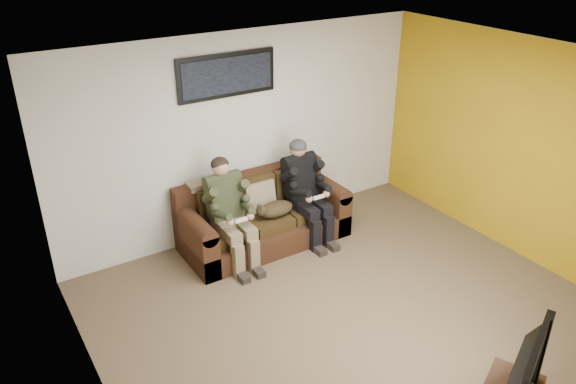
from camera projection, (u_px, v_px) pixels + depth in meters
floor at (352, 314)px, 5.91m from camera, size 5.00×5.00×0.00m
ceiling at (367, 70)px, 4.76m from camera, size 5.00×5.00×0.00m
wall_back at (246, 135)px, 7.04m from camera, size 5.00×0.00×5.00m
wall_left at (93, 290)px, 4.13m from camera, size 0.00×4.50×4.50m
wall_right at (527, 152)px, 6.53m from camera, size 0.00×4.50×4.50m
accent_wall_right at (526, 152)px, 6.53m from camera, size 0.00×4.50×4.50m
sofa at (262, 218)px, 7.13m from camera, size 2.09×0.90×0.85m
throw_pillow at (260, 197)px, 7.03m from camera, size 0.40×0.19×0.40m
throw_blanket at (205, 184)px, 6.79m from camera, size 0.43×0.21×0.08m
person_left at (229, 207)px, 6.57m from camera, size 0.51×0.87×1.27m
person_right at (305, 185)px, 7.08m from camera, size 0.51×0.86×1.28m
cat at (275, 209)px, 6.92m from camera, size 0.66×0.26×0.24m
framed_poster at (227, 75)px, 6.54m from camera, size 1.25×0.05×0.52m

